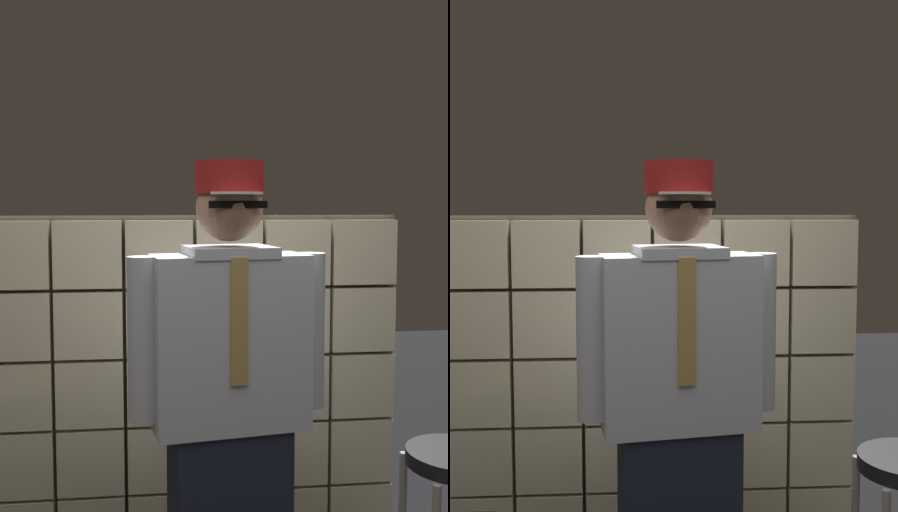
# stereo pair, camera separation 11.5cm
# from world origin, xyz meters

# --- Properties ---
(glass_block_wall) EXTENTS (1.86, 0.10, 1.55)m
(glass_block_wall) POSITION_xyz_m (0.00, 1.22, 0.76)
(glass_block_wall) COLOR beige
(glass_block_wall) RESTS_ON ground
(standing_person) EXTENTS (0.69, 0.33, 1.73)m
(standing_person) POSITION_xyz_m (0.07, 0.51, 0.90)
(standing_person) COLOR #1E2333
(standing_person) RESTS_ON ground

